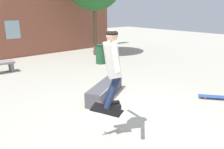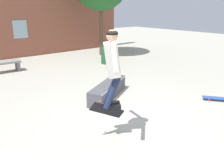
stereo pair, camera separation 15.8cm
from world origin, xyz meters
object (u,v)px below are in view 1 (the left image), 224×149
Objects in this scene: skater at (112,63)px; skateboard_resting at (214,97)px; skate_ledge at (105,90)px; skateboard_flipping at (108,110)px; trash_bin at (101,54)px.

skateboard_resting is at bearing 23.55° from skater.
skater is 3.68m from skateboard_resting.
skater is (-1.15, -1.62, 1.28)m from skate_ledge.
skateboard_flipping is 3.50m from skateboard_resting.
trash_bin is 6.03m from skateboard_flipping.
trash_bin reaches higher than skateboard_flipping.
skateboard_flipping is (-3.61, -4.83, 0.07)m from trash_bin.
skateboard_flipping is (-1.22, -1.56, 0.33)m from skate_ledge.
skater reaches higher than trash_bin.
skateboard_flipping reaches higher than skate_ledge.
skate_ledge is at bearing -172.53° from skateboard_resting.
skateboard_resting is (3.43, -0.57, -0.47)m from skateboard_flipping.
skateboard_flipping reaches higher than skateboard_resting.
skate_ledge is 2.01m from skateboard_flipping.
skateboard_flipping is at bearing 175.38° from skater.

